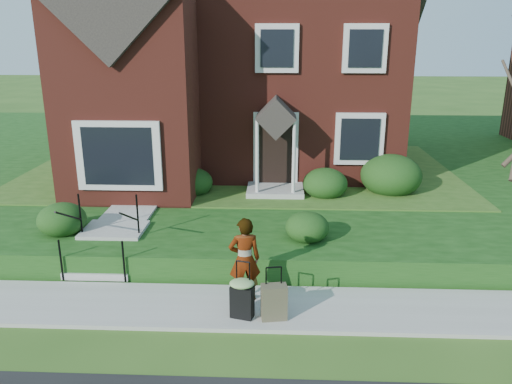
# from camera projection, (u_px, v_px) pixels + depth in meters

# --- Properties ---
(ground) EXTENTS (120.00, 120.00, 0.00)m
(ground) POSITION_uv_depth(u_px,v_px,m) (209.00, 308.00, 9.40)
(ground) COLOR #2D5119
(ground) RESTS_ON ground
(sidewalk) EXTENTS (60.00, 1.60, 0.08)m
(sidewalk) POSITION_uv_depth(u_px,v_px,m) (209.00, 307.00, 9.39)
(sidewalk) COLOR #9E9B93
(sidewalk) RESTS_ON ground
(terrace) EXTENTS (44.00, 20.00, 0.60)m
(terrace) POSITION_uv_depth(u_px,v_px,m) (347.00, 160.00, 19.55)
(terrace) COLOR #143D10
(terrace) RESTS_ON ground
(walkway) EXTENTS (1.20, 6.00, 0.06)m
(walkway) POSITION_uv_depth(u_px,v_px,m) (144.00, 195.00, 14.09)
(walkway) COLOR #9E9B93
(walkway) RESTS_ON terrace
(main_house) EXTENTS (10.40, 10.20, 9.40)m
(main_house) POSITION_uv_depth(u_px,v_px,m) (236.00, 26.00, 17.02)
(main_house) COLOR maroon
(main_house) RESTS_ON terrace
(front_steps) EXTENTS (1.40, 2.02, 1.50)m
(front_steps) POSITION_uv_depth(u_px,v_px,m) (108.00, 244.00, 11.12)
(front_steps) COLOR #9E9B93
(front_steps) RESTS_ON ground
(foundation_shrubs) EXTENTS (10.06, 5.04, 1.22)m
(foundation_shrubs) POSITION_uv_depth(u_px,v_px,m) (271.00, 181.00, 13.76)
(foundation_shrubs) COLOR black
(foundation_shrubs) RESTS_ON terrace
(woman) EXTENTS (0.67, 0.50, 1.65)m
(woman) POSITION_uv_depth(u_px,v_px,m) (245.00, 259.00, 9.35)
(woman) COLOR #999999
(woman) RESTS_ON sidewalk
(suitcase_black) EXTENTS (0.52, 0.47, 1.07)m
(suitcase_black) POSITION_uv_depth(u_px,v_px,m) (242.00, 296.00, 8.85)
(suitcase_black) COLOR black
(suitcase_black) RESTS_ON sidewalk
(suitcase_olive) EXTENTS (0.49, 0.32, 0.98)m
(suitcase_olive) POSITION_uv_depth(u_px,v_px,m) (274.00, 302.00, 8.83)
(suitcase_olive) COLOR #4E4934
(suitcase_olive) RESTS_ON sidewalk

